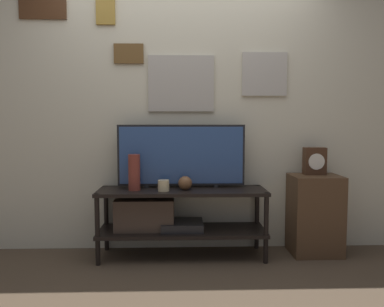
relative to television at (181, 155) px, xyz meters
name	(u,v)px	position (x,y,z in m)	size (l,w,h in m)	color
ground_plane	(182,267)	(0.01, -0.35, -0.88)	(12.00, 12.00, 0.00)	#4C3D2D
wall_back	(182,103)	(0.00, 0.17, 0.47)	(6.40, 0.08, 2.70)	beige
media_console	(167,214)	(-0.13, -0.09, -0.51)	(1.45, 0.43, 0.60)	black
television	(181,155)	(0.00, 0.00, 0.00)	(1.13, 0.05, 0.56)	black
vase_round_glass	(185,183)	(0.03, -0.12, -0.23)	(0.12, 0.12, 0.12)	brown
vase_tall_ceramic	(134,172)	(-0.40, -0.12, -0.14)	(0.10, 0.10, 0.31)	brown
candle_jar	(164,186)	(-0.15, -0.17, -0.24)	(0.10, 0.10, 0.09)	beige
side_table	(315,214)	(1.19, -0.06, -0.53)	(0.43, 0.36, 0.71)	#513823
mantel_clock	(315,161)	(1.20, -0.01, -0.05)	(0.19, 0.11, 0.24)	#422819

